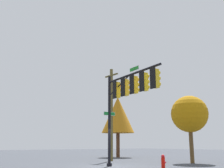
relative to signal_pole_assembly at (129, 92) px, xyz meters
The scene contains 6 objects.
ground_plane 5.31m from the signal_pole_assembly, behind, with size 120.00×120.00×0.00m, color #3D4148.
signal_pole_assembly is the anchor object (origin of this frame).
utility_pole 7.95m from the signal_pole_assembly, 152.21° to the left, with size 1.80×0.29×8.55m.
fire_hydrant 4.89m from the signal_pole_assembly, 67.75° to the left, with size 0.33×0.24×0.83m.
tree_near 14.84m from the signal_pole_assembly, 145.40° to the left, with size 3.84×3.84×7.06m.
tree_mid 7.46m from the signal_pole_assembly, 97.70° to the left, with size 3.03×3.03×5.45m.
Camera 1 is at (15.55, -11.13, 1.46)m, focal length 43.11 mm.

